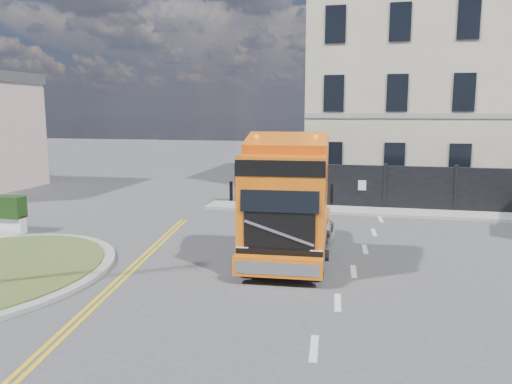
# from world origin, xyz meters

# --- Properties ---
(ground) EXTENTS (120.00, 120.00, 0.00)m
(ground) POSITION_xyz_m (0.00, 0.00, 0.00)
(ground) COLOR #424244
(ground) RESTS_ON ground
(hoarding_fence) EXTENTS (18.80, 0.25, 2.00)m
(hoarding_fence) POSITION_xyz_m (6.55, 9.00, 1.00)
(hoarding_fence) COLOR black
(hoarding_fence) RESTS_ON ground
(georgian_building) EXTENTS (12.30, 10.30, 12.80)m
(georgian_building) POSITION_xyz_m (6.00, 16.50, 5.77)
(georgian_building) COLOR beige
(georgian_building) RESTS_ON ground
(pavement_far) EXTENTS (20.00, 1.60, 0.12)m
(pavement_far) POSITION_xyz_m (6.00, 8.10, 0.06)
(pavement_far) COLOR gray
(pavement_far) RESTS_ON ground
(truck) EXTENTS (2.62, 6.25, 3.67)m
(truck) POSITION_xyz_m (0.98, 0.04, 1.64)
(truck) COLOR black
(truck) RESTS_ON ground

